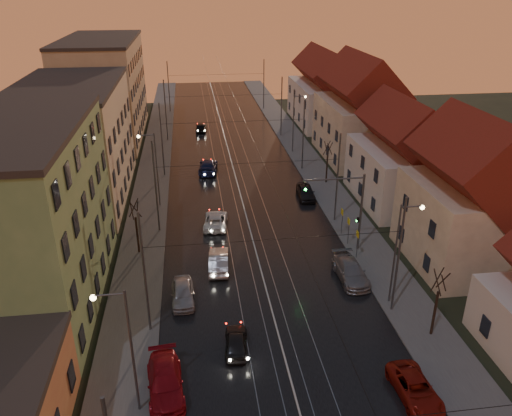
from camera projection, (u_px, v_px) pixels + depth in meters
name	position (u px, v px, depth m)	size (l,w,h in m)	color
road	(234.00, 170.00, 63.11)	(16.00, 120.00, 0.04)	black
sidewalk_left	(154.00, 173.00, 61.87)	(4.00, 120.00, 0.15)	#4C4C4C
sidewalk_right	(311.00, 166.00, 64.30)	(4.00, 120.00, 0.15)	#4C4C4C
tram_rail_0	(216.00, 170.00, 62.83)	(0.06, 120.00, 0.03)	gray
tram_rail_1	(228.00, 170.00, 63.00)	(0.06, 120.00, 0.03)	gray
tram_rail_2	(240.00, 169.00, 63.19)	(0.06, 120.00, 0.03)	gray
tram_rail_3	(251.00, 169.00, 63.36)	(0.06, 120.00, 0.03)	gray
apartment_left_1	(17.00, 221.00, 34.86)	(10.00, 18.00, 13.00)	#5E8957
apartment_left_2	(74.00, 144.00, 53.09)	(10.00, 20.00, 12.00)	beige
apartment_left_3	(105.00, 90.00, 74.31)	(10.00, 24.00, 14.00)	tan
house_right_1	(470.00, 203.00, 40.38)	(8.67, 10.20, 10.80)	#B8A88D
house_right_2	(404.00, 160.00, 52.43)	(9.18, 12.24, 9.20)	silver
house_right_3	(360.00, 115.00, 65.47)	(9.18, 14.28, 11.50)	#B8A88D
house_right_4	(324.00, 93.00, 82.01)	(9.18, 16.32, 10.00)	silver
catenary_pole_l_1	(145.00, 275.00, 32.26)	(0.16, 0.16, 9.00)	#595B60
catenary_pole_r_1	(398.00, 257.00, 34.35)	(0.16, 0.16, 9.00)	#595B60
catenary_pole_l_2	(156.00, 188.00, 45.78)	(0.16, 0.16, 9.00)	#595B60
catenary_pole_r_2	(337.00, 179.00, 47.87)	(0.16, 0.16, 9.00)	#595B60
catenary_pole_l_3	(162.00, 141.00, 59.30)	(0.16, 0.16, 9.00)	#595B60
catenary_pole_r_3	(303.00, 135.00, 61.39)	(0.16, 0.16, 9.00)	#595B60
catenary_pole_l_4	(166.00, 111.00, 72.82)	(0.16, 0.16, 9.00)	#595B60
catenary_pole_r_4	(281.00, 107.00, 74.91)	(0.16, 0.16, 9.00)	#595B60
catenary_pole_l_5	(169.00, 87.00, 89.04)	(0.16, 0.16, 9.00)	#595B60
catenary_pole_r_5	(264.00, 85.00, 91.13)	(0.16, 0.16, 9.00)	#595B60
street_lamp_0	(125.00, 341.00, 25.73)	(1.75, 0.32, 8.00)	#595B60
street_lamp_1	(400.00, 245.00, 35.15)	(1.75, 0.32, 8.00)	#595B60
street_lamp_2	(153.00, 163.00, 50.97)	(1.75, 0.32, 8.00)	#595B60
street_lamp_3	(296.00, 118.00, 67.60)	(1.75, 0.32, 8.00)	#595B60
traffic_light_mast	(350.00, 203.00, 42.34)	(5.30, 0.32, 7.20)	#595B60
bare_tree_0	(137.00, 228.00, 42.82)	(1.09, 1.09, 5.11)	black
bare_tree_1	(436.00, 305.00, 32.68)	(1.09, 1.09, 5.11)	black
bare_tree_2	(327.00, 163.00, 57.94)	(1.09, 1.09, 5.11)	black
driving_car_0	(236.00, 341.00, 32.19)	(1.46, 3.62, 1.23)	black
driving_car_1	(219.00, 261.00, 41.22)	(1.57, 4.51, 1.48)	#A1A2A7
driving_car_2	(216.00, 220.00, 48.40)	(2.15, 4.67, 1.30)	silver
driving_car_3	(208.00, 166.00, 62.10)	(2.18, 5.36, 1.56)	#161D42
driving_car_4	(201.00, 127.00, 78.91)	(1.59, 3.95, 1.35)	black
parked_left_2	(165.00, 382.00, 28.83)	(2.02, 4.96, 1.44)	maroon
parked_left_3	(183.00, 293.00, 37.05)	(1.66, 4.13, 1.41)	#A9A9AE
parked_right_0	(415.00, 389.00, 28.48)	(2.02, 4.39, 1.22)	maroon
parked_right_1	(351.00, 271.00, 39.76)	(2.06, 5.06, 1.47)	gray
parked_right_2	(306.00, 192.00, 54.64)	(1.75, 4.36, 1.49)	black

